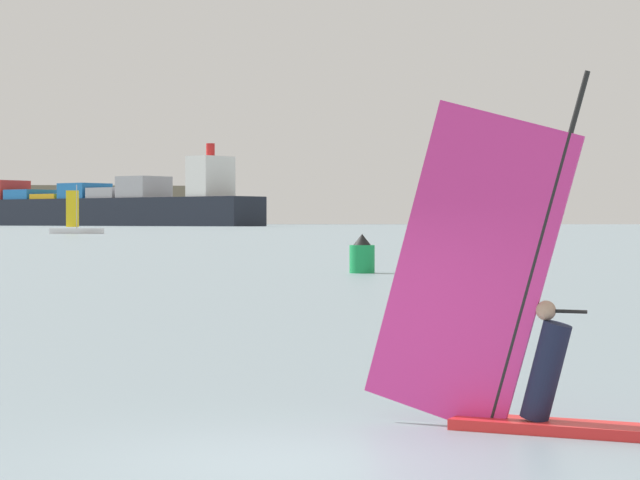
{
  "coord_description": "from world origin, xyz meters",
  "views": [
    {
      "loc": [
        -4.66,
        -11.73,
        2.3
      ],
      "look_at": [
        5.03,
        11.23,
        1.94
      ],
      "focal_mm": 74.03,
      "sensor_mm": 36.0,
      "label": 1
    }
  ],
  "objects_px": {
    "windsurfer": "(521,338)",
    "channel_buoy": "(362,256)",
    "cargo_ship": "(98,206)",
    "small_sailboat": "(76,229)"
  },
  "relations": [
    {
      "from": "channel_buoy",
      "to": "small_sailboat",
      "type": "height_order",
      "value": "small_sailboat"
    },
    {
      "from": "channel_buoy",
      "to": "small_sailboat",
      "type": "relative_size",
      "value": 0.18
    },
    {
      "from": "cargo_ship",
      "to": "channel_buoy",
      "type": "distance_m",
      "value": 612.75
    },
    {
      "from": "cargo_ship",
      "to": "windsurfer",
      "type": "bearing_deg",
      "value": 137.98
    },
    {
      "from": "cargo_ship",
      "to": "small_sailboat",
      "type": "relative_size",
      "value": 19.63
    },
    {
      "from": "channel_buoy",
      "to": "windsurfer",
      "type": "bearing_deg",
      "value": -112.44
    },
    {
      "from": "windsurfer",
      "to": "channel_buoy",
      "type": "relative_size",
      "value": 2.31
    },
    {
      "from": "windsurfer",
      "to": "channel_buoy",
      "type": "bearing_deg",
      "value": 114.93
    },
    {
      "from": "windsurfer",
      "to": "channel_buoy",
      "type": "height_order",
      "value": "windsurfer"
    },
    {
      "from": "windsurfer",
      "to": "small_sailboat",
      "type": "xyz_separation_m",
      "value": [
        45.29,
        228.34,
        -0.23
      ]
    }
  ]
}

